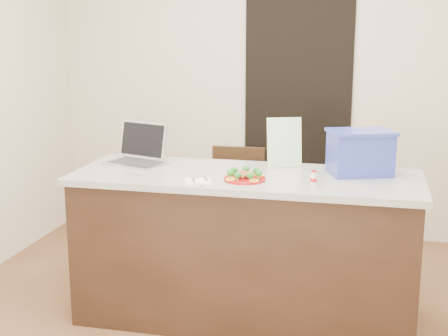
% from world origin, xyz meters
% --- Properties ---
extents(ground, '(4.00, 4.00, 0.00)m').
position_xyz_m(ground, '(0.00, 0.00, 0.00)').
color(ground, brown).
rests_on(ground, ground).
extents(room_shell, '(4.00, 4.00, 4.00)m').
position_xyz_m(room_shell, '(0.00, 0.00, 1.62)').
color(room_shell, white).
rests_on(room_shell, ground).
extents(doorway, '(0.90, 0.02, 2.00)m').
position_xyz_m(doorway, '(0.10, 1.98, 1.00)').
color(doorway, black).
rests_on(doorway, ground).
extents(island, '(2.06, 0.76, 0.92)m').
position_xyz_m(island, '(0.00, 0.25, 0.46)').
color(island, black).
rests_on(island, ground).
extents(plate, '(0.24, 0.24, 0.02)m').
position_xyz_m(plate, '(0.02, 0.10, 0.93)').
color(plate, '#9B0E0F').
rests_on(plate, island).
extents(meatballs, '(0.09, 0.09, 0.04)m').
position_xyz_m(meatballs, '(0.02, 0.10, 0.95)').
color(meatballs, brown).
rests_on(meatballs, plate).
extents(broccoli, '(0.20, 0.20, 0.04)m').
position_xyz_m(broccoli, '(0.02, 0.10, 0.97)').
color(broccoli, '#165517').
rests_on(broccoli, plate).
extents(pepper_rings, '(0.19, 0.19, 0.01)m').
position_xyz_m(pepper_rings, '(0.02, 0.10, 0.94)').
color(pepper_rings, yellow).
rests_on(pepper_rings, plate).
extents(napkin, '(0.19, 0.19, 0.01)m').
position_xyz_m(napkin, '(-0.23, 0.01, 0.92)').
color(napkin, silver).
rests_on(napkin, island).
extents(fork, '(0.05, 0.14, 0.00)m').
position_xyz_m(fork, '(-0.25, 0.01, 0.93)').
color(fork, '#B8B7BC').
rests_on(fork, napkin).
extents(knife, '(0.06, 0.22, 0.01)m').
position_xyz_m(knife, '(-0.20, -0.01, 0.93)').
color(knife, white).
rests_on(knife, napkin).
extents(yogurt_bottle, '(0.04, 0.04, 0.08)m').
position_xyz_m(yogurt_bottle, '(0.41, 0.10, 0.95)').
color(yogurt_bottle, beige).
rests_on(yogurt_bottle, island).
extents(laptop, '(0.43, 0.39, 0.26)m').
position_xyz_m(laptop, '(-0.73, 0.41, 0.99)').
color(laptop, '#B8B7BC').
rests_on(laptop, island).
extents(leaflet, '(0.22, 0.13, 0.31)m').
position_xyz_m(leaflet, '(0.19, 0.49, 1.08)').
color(leaflet, white).
rests_on(leaflet, island).
extents(blue_box, '(0.43, 0.37, 0.26)m').
position_xyz_m(blue_box, '(0.66, 0.40, 1.05)').
color(blue_box, '#293597').
rests_on(blue_box, island).
extents(chair, '(0.40, 0.40, 0.90)m').
position_xyz_m(chair, '(-0.24, 1.10, 0.51)').
color(chair, '#382110').
rests_on(chair, ground).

